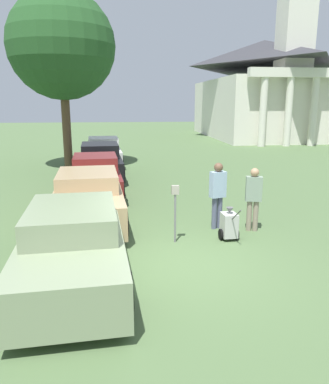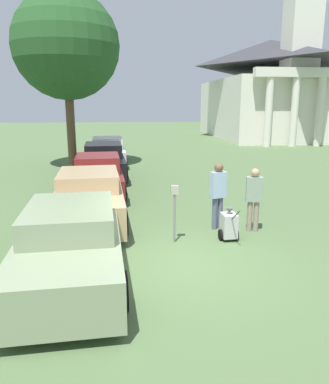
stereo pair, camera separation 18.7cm
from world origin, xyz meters
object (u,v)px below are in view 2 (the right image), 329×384
Objects in this scene: parked_car_tan at (89,197)px; equipment_cart at (229,225)px; parking_meter at (175,203)px; person_supervisor at (254,196)px; person_worker at (218,191)px; church at (271,82)px; parked_car_black at (104,161)px; parked_car_white at (108,152)px; parked_car_sage at (72,241)px; parked_car_maroon at (98,176)px.

parked_car_tan reaches higher than equipment_cart.
person_supervisor reaches higher than parking_meter.
parked_car_tan is 2.79× the size of person_worker.
parked_car_tan is at bearing -120.12° from church.
parked_car_tan is 0.20× the size of church.
parked_car_tan is 0.95× the size of parked_car_black.
person_supervisor is (4.45, -1.40, 0.27)m from parked_car_tan.
person_worker is at bearing -69.56° from parked_car_black.
church is (15.08, 15.70, 4.63)m from parked_car_white.
parked_car_maroon is at bearing 86.14° from parked_car_sage.
parked_car_sage is at bearing -146.31° from parking_meter.
parked_car_black is 9.30m from person_supervisor.
person_supervisor is at bearing -50.75° from parked_car_maroon.
parking_meter is 1.51m from equipment_cart.
parked_car_black is at bearing -47.17° from person_supervisor.
person_supervisor is at bearing -65.26° from parked_car_black.
parked_car_black reaches higher than equipment_cart.
parked_car_maroon is at bearing -69.12° from person_worker.
parked_car_maroon is 2.60× the size of person_worker.
person_worker is 29.76m from church.
person_supervisor is 1.17m from equipment_cart.
person_supervisor is at bearing -111.20° from church.
person_supervisor is 0.07× the size of church.
person_supervisor is at bearing -73.04° from parked_car_white.
parked_car_sage is 4.31m from person_worker.
person_supervisor is (4.45, -11.70, 0.28)m from parked_car_white.
equipment_cart is at bearing -77.37° from parked_car_white.
person_worker is (3.55, -4.45, 0.37)m from parked_car_maroon.
person_worker is (3.55, 2.42, 0.36)m from parked_car_sage.
parked_car_tan is 2.96× the size of person_supervisor.
parked_car_white reaches higher than equipment_cart.
parked_car_black is 5.38× the size of equipment_cart.
parked_car_sage reaches higher than equipment_cart.
person_worker reaches higher than person_supervisor.
person_worker reaches higher than parked_car_sage.
parked_car_maroon reaches higher than parked_car_tan.
parked_car_white is at bearing -90.39° from person_worker.
parked_car_tan is 4.16m from equipment_cart.
person_supervisor is 1.72× the size of equipment_cart.
parked_car_black is 0.21× the size of church.
person_worker reaches higher than parked_car_maroon.
parked_car_sage is 0.21× the size of church.
equipment_cart is (3.64, -1.99, -0.32)m from parked_car_tan.
person_supervisor is at bearing 15.73° from parking_meter.
parked_car_black is 2.93× the size of person_worker.
church is (15.08, 22.64, 4.65)m from parked_car_maroon.
parked_car_black is 3.54m from parked_car_white.
person_worker is at bearing -55.30° from parked_car_maroon.
parked_car_maroon is 6.95m from parked_car_white.
parked_car_tan is at bearing -34.94° from person_worker.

